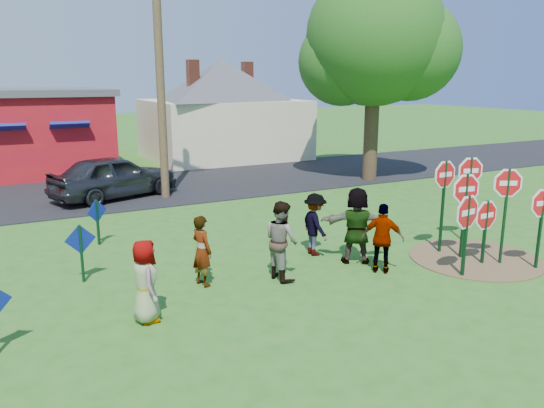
{
  "coord_description": "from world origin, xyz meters",
  "views": [
    {
      "loc": [
        -5.75,
        -9.81,
        4.4
      ],
      "look_at": [
        0.1,
        1.53,
        1.35
      ],
      "focal_mm": 35.0,
      "sensor_mm": 36.0,
      "label": 1
    }
  ],
  "objects": [
    {
      "name": "stop_sign_c",
      "position": [
        4.74,
        -1.54,
        1.74
      ],
      "size": [
        0.85,
        0.43,
        2.47
      ],
      "rotation": [
        0.0,
        0.0,
        -0.46
      ],
      "color": "#0E351A",
      "rests_on": "ground"
    },
    {
      "name": "leafy_tree",
      "position": [
        8.73,
        8.63,
        5.75
      ],
      "size": [
        6.29,
        5.74,
        8.93
      ],
      "color": "#382819",
      "rests_on": "ground"
    },
    {
      "name": "stop_sign_a",
      "position": [
        3.29,
        -1.72,
        1.36
      ],
      "size": [
        1.04,
        0.17,
        2.03
      ],
      "rotation": [
        0.0,
        0.0,
        0.14
      ],
      "color": "#0E351A",
      "rests_on": "ground"
    },
    {
      "name": "stop_sign_g",
      "position": [
        4.21,
        -0.79,
        1.57
      ],
      "size": [
        1.01,
        0.19,
        2.28
      ],
      "rotation": [
        0.0,
        0.0,
        -0.17
      ],
      "color": "#0E351A",
      "rests_on": "ground"
    },
    {
      "name": "stop_sign_f",
      "position": [
        5.21,
        -2.16,
        1.46
      ],
      "size": [
        0.92,
        0.17,
        2.07
      ],
      "rotation": [
        0.0,
        0.0,
        -0.17
      ],
      "color": "#0E351A",
      "rests_on": "ground"
    },
    {
      "name": "ground",
      "position": [
        0.0,
        0.0,
        0.0
      ],
      "size": [
        120.0,
        120.0,
        0.0
      ],
      "primitive_type": "plane",
      "color": "#2A601B",
      "rests_on": "ground"
    },
    {
      "name": "person_f",
      "position": [
        1.7,
        0.17,
        0.94
      ],
      "size": [
        1.77,
        1.4,
        1.88
      ],
      "primitive_type": "imported",
      "rotation": [
        0.0,
        0.0,
        2.58
      ],
      "color": "#245A31",
      "rests_on": "ground"
    },
    {
      "name": "stop_sign_e",
      "position": [
        4.35,
        -1.34,
        1.12
      ],
      "size": [
        0.98,
        0.07,
        1.71
      ],
      "rotation": [
        0.0,
        0.0,
        0.04
      ],
      "color": "#0E351A",
      "rests_on": "ground"
    },
    {
      "name": "person_c",
      "position": [
        -0.41,
        0.08,
        0.89
      ],
      "size": [
        0.76,
        0.93,
        1.78
      ],
      "primitive_type": "imported",
      "rotation": [
        0.0,
        0.0,
        1.67
      ],
      "color": "brown",
      "rests_on": "ground"
    },
    {
      "name": "stop_sign_b",
      "position": [
        4.07,
        -0.21,
        1.83
      ],
      "size": [
        0.95,
        0.07,
        2.52
      ],
      "rotation": [
        0.0,
        0.0,
        0.04
      ],
      "color": "#0E351A",
      "rests_on": "ground"
    },
    {
      "name": "blue_diamond_d",
      "position": [
        -3.63,
        4.5,
        0.78
      ],
      "size": [
        0.57,
        0.34,
        1.26
      ],
      "rotation": [
        0.0,
        0.0,
        0.53
      ],
      "color": "#0E351A",
      "rests_on": "ground"
    },
    {
      "name": "utility_pole",
      "position": [
        -0.41,
        9.24,
        5.09
      ],
      "size": [
        2.32,
        0.73,
        9.68
      ],
      "rotation": [
        0.0,
        0.0,
        -0.26
      ],
      "color": "#4C3823",
      "rests_on": "ground"
    },
    {
      "name": "stop_sign_d",
      "position": [
        5.38,
        0.17,
        1.78
      ],
      "size": [
        0.97,
        0.26,
        2.48
      ],
      "rotation": [
        0.0,
        0.0,
        -0.25
      ],
      "color": "#0E351A",
      "rests_on": "ground"
    },
    {
      "name": "person_d",
      "position": [
        1.12,
        1.14,
        0.79
      ],
      "size": [
        0.66,
        1.07,
        1.59
      ],
      "primitive_type": "imported",
      "rotation": [
        0.0,
        0.0,
        1.5
      ],
      "color": "#323237",
      "rests_on": "ground"
    },
    {
      "name": "person_b",
      "position": [
        -2.13,
        0.51,
        0.78
      ],
      "size": [
        0.52,
        0.65,
        1.56
      ],
      "primitive_type": "imported",
      "rotation": [
        0.0,
        0.0,
        1.85
      ],
      "color": "#2B7D63",
      "rests_on": "ground"
    },
    {
      "name": "red_building",
      "position": [
        -5.5,
        17.99,
        1.97
      ],
      "size": [
        9.4,
        7.69,
        3.9
      ],
      "color": "#A21021",
      "rests_on": "ground"
    },
    {
      "name": "cream_house",
      "position": [
        5.5,
        18.0,
        2.92
      ],
      "size": [
        9.4,
        9.4,
        6.5
      ],
      "color": "beige",
      "rests_on": "ground"
    },
    {
      "name": "person_e",
      "position": [
        1.82,
        -0.66,
        0.82
      ],
      "size": [
        0.97,
        0.95,
        1.63
      ],
      "primitive_type": "imported",
      "rotation": [
        0.0,
        0.0,
        2.38
      ],
      "color": "#503560",
      "rests_on": "ground"
    },
    {
      "name": "dirt_patch",
      "position": [
        4.5,
        -1.0,
        0.01
      ],
      "size": [
        3.2,
        3.2,
        0.03
      ],
      "primitive_type": "cylinder",
      "color": "brown",
      "rests_on": "ground"
    },
    {
      "name": "suv",
      "position": [
        -2.09,
        10.05,
        0.84
      ],
      "size": [
        5.06,
        3.3,
        1.6
      ],
      "primitive_type": "imported",
      "rotation": [
        0.0,
        0.0,
        1.9
      ],
      "color": "#2D2D33",
      "rests_on": "road"
    },
    {
      "name": "person_a",
      "position": [
        -3.65,
        -0.68,
        0.78
      ],
      "size": [
        0.52,
        0.78,
        1.56
      ],
      "primitive_type": "imported",
      "rotation": [
        0.0,
        0.0,
        1.55
      ],
      "color": "#414981",
      "rests_on": "ground"
    },
    {
      "name": "blue_diamond_c",
      "position": [
        -4.41,
        1.89,
        0.81
      ],
      "size": [
        0.67,
        0.09,
        1.32
      ],
      "rotation": [
        0.0,
        0.0,
        0.11
      ],
      "color": "#0E351A",
      "rests_on": "ground"
    },
    {
      "name": "road",
      "position": [
        0.0,
        11.5,
        0.02
      ],
      "size": [
        120.0,
        7.5,
        0.04
      ],
      "primitive_type": "cube",
      "color": "black",
      "rests_on": "ground"
    }
  ]
}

